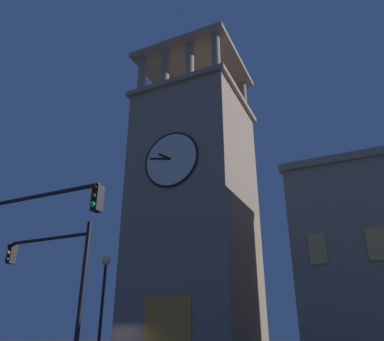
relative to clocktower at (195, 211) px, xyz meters
name	(u,v)px	position (x,y,z in m)	size (l,w,h in m)	color
clocktower	(195,211)	(0.00, 0.00, 0.00)	(8.66, 8.77, 27.80)	gray
traffic_signal_near	(13,248)	(-2.06, 17.62, -6.44)	(4.64, 0.41, 6.20)	black
traffic_signal_mid	(55,276)	(-1.42, 15.11, -6.89)	(3.90, 0.41, 5.53)	black
street_lamp	(103,290)	(-0.01, 10.51, -6.91)	(0.44, 0.44, 5.32)	black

